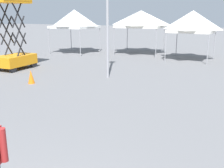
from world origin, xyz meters
TOP-DOWN VIEW (x-y plane):
  - canopy_tent_far_left at (-9.91, 17.54)m, footprint 3.34×3.34m
  - canopy_tent_center at (-4.68, 19.41)m, footprint 3.84×3.84m
  - canopy_tent_far_right at (-0.32, 17.97)m, footprint 3.13×3.13m
  - scissor_lift at (-9.22, 9.97)m, footprint 1.43×2.32m
  - traffic_cone_lot_center at (-5.93, 7.66)m, footprint 0.32×0.32m

SIDE VIEW (x-z plane):
  - traffic_cone_lot_center at x=-5.93m, z-range 0.00..0.65m
  - scissor_lift at x=-9.22m, z-range -0.92..3.57m
  - canopy_tent_far_right at x=-0.32m, z-range 0.98..4.45m
  - canopy_tent_far_left at x=-9.91m, z-range 1.04..4.62m
  - canopy_tent_center at x=-4.68m, z-range 1.08..4.59m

